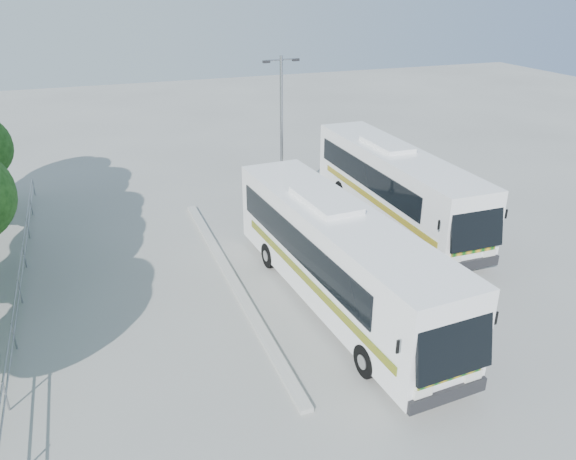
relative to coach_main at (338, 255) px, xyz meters
name	(u,v)px	position (x,y,z in m)	size (l,w,h in m)	color
ground	(304,294)	(-0.89, 0.95, -1.95)	(100.00, 100.00, 0.00)	#A0A09B
kerb_divider	(231,278)	(-3.19, 2.95, -1.88)	(0.40, 16.00, 0.15)	#B2B2AD
railing	(20,273)	(-10.89, 4.95, -1.21)	(0.06, 22.00, 1.00)	gray
coach_main	(338,255)	(0.00, 0.00, 0.00)	(3.45, 12.98, 3.56)	white
coach_adjacent	(395,184)	(5.85, 6.04, -0.04)	(2.68, 12.57, 3.48)	white
lamppost	(282,128)	(1.28, 9.50, 2.27)	(1.87, 0.37, 7.65)	gray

